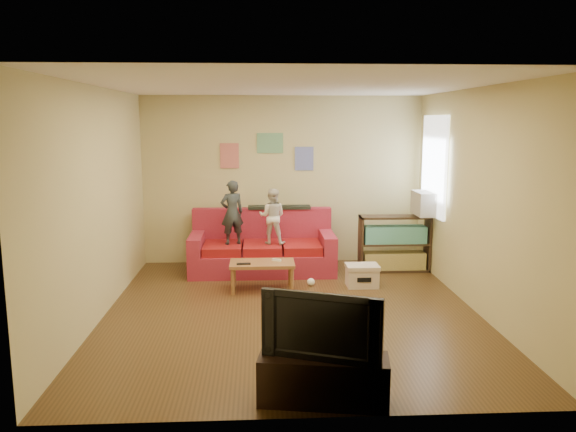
{
  "coord_description": "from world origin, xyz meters",
  "views": [
    {
      "loc": [
        -0.39,
        -6.56,
        2.3
      ],
      "look_at": [
        0.0,
        0.8,
        1.05
      ],
      "focal_mm": 35.0,
      "sensor_mm": 36.0,
      "label": 1
    }
  ],
  "objects_px": {
    "child_b": "(272,216)",
    "bookshelf": "(394,246)",
    "child_a": "(232,213)",
    "sofa": "(263,250)",
    "coffee_table": "(262,266)",
    "television": "(324,323)",
    "file_box": "(362,275)",
    "tv_stand": "(323,379)"
  },
  "relations": [
    {
      "from": "tv_stand",
      "to": "television",
      "type": "distance_m",
      "value": 0.48
    },
    {
      "from": "child_b",
      "to": "sofa",
      "type": "bearing_deg",
      "value": -38.57
    },
    {
      "from": "sofa",
      "to": "child_b",
      "type": "bearing_deg",
      "value": -49.85
    },
    {
      "from": "sofa",
      "to": "bookshelf",
      "type": "xyz_separation_m",
      "value": [
        2.04,
        -0.12,
        0.06
      ]
    },
    {
      "from": "bookshelf",
      "to": "coffee_table",
      "type": "bearing_deg",
      "value": -155.89
    },
    {
      "from": "child_a",
      "to": "bookshelf",
      "type": "distance_m",
      "value": 2.55
    },
    {
      "from": "child_b",
      "to": "bookshelf",
      "type": "xyz_separation_m",
      "value": [
        1.89,
        0.06,
        -0.5
      ]
    },
    {
      "from": "bookshelf",
      "to": "tv_stand",
      "type": "height_order",
      "value": "bookshelf"
    },
    {
      "from": "child_a",
      "to": "coffee_table",
      "type": "distance_m",
      "value": 1.14
    },
    {
      "from": "child_b",
      "to": "file_box",
      "type": "xyz_separation_m",
      "value": [
        1.24,
        -0.76,
        -0.72
      ]
    },
    {
      "from": "coffee_table",
      "to": "file_box",
      "type": "distance_m",
      "value": 1.42
    },
    {
      "from": "child_b",
      "to": "coffee_table",
      "type": "xyz_separation_m",
      "value": [
        -0.16,
        -0.86,
        -0.54
      ]
    },
    {
      "from": "child_b",
      "to": "bookshelf",
      "type": "distance_m",
      "value": 1.95
    },
    {
      "from": "coffee_table",
      "to": "bookshelf",
      "type": "relative_size",
      "value": 0.81
    },
    {
      "from": "child_a",
      "to": "child_b",
      "type": "bearing_deg",
      "value": 160.89
    },
    {
      "from": "child_a",
      "to": "coffee_table",
      "type": "bearing_deg",
      "value": 97.95
    },
    {
      "from": "child_b",
      "to": "file_box",
      "type": "relative_size",
      "value": 1.86
    },
    {
      "from": "television",
      "to": "child_b",
      "type": "bearing_deg",
      "value": 115.06
    },
    {
      "from": "child_b",
      "to": "bookshelf",
      "type": "relative_size",
      "value": 0.78
    },
    {
      "from": "sofa",
      "to": "child_a",
      "type": "xyz_separation_m",
      "value": [
        -0.45,
        -0.18,
        0.62
      ]
    },
    {
      "from": "sofa",
      "to": "coffee_table",
      "type": "relative_size",
      "value": 2.5
    },
    {
      "from": "child_a",
      "to": "bookshelf",
      "type": "bearing_deg",
      "value": 162.22
    },
    {
      "from": "file_box",
      "to": "sofa",
      "type": "bearing_deg",
      "value": 146.09
    },
    {
      "from": "child_a",
      "to": "file_box",
      "type": "xyz_separation_m",
      "value": [
        1.84,
        -0.76,
        -0.79
      ]
    },
    {
      "from": "coffee_table",
      "to": "bookshelf",
      "type": "bearing_deg",
      "value": 24.11
    },
    {
      "from": "child_b",
      "to": "television",
      "type": "distance_m",
      "value": 4.03
    },
    {
      "from": "sofa",
      "to": "bookshelf",
      "type": "height_order",
      "value": "sofa"
    },
    {
      "from": "file_box",
      "to": "television",
      "type": "relative_size",
      "value": 0.46
    },
    {
      "from": "child_b",
      "to": "television",
      "type": "xyz_separation_m",
      "value": [
        0.32,
        -4.01,
        -0.2
      ]
    },
    {
      "from": "tv_stand",
      "to": "coffee_table",
      "type": "bearing_deg",
      "value": 107.74
    },
    {
      "from": "child_b",
      "to": "coffee_table",
      "type": "distance_m",
      "value": 1.03
    },
    {
      "from": "coffee_table",
      "to": "tv_stand",
      "type": "height_order",
      "value": "tv_stand"
    },
    {
      "from": "child_b",
      "to": "coffee_table",
      "type": "relative_size",
      "value": 0.96
    },
    {
      "from": "coffee_table",
      "to": "television",
      "type": "bearing_deg",
      "value": -81.34
    },
    {
      "from": "bookshelf",
      "to": "file_box",
      "type": "relative_size",
      "value": 2.39
    },
    {
      "from": "coffee_table",
      "to": "tv_stand",
      "type": "bearing_deg",
      "value": -81.34
    },
    {
      "from": "sofa",
      "to": "file_box",
      "type": "distance_m",
      "value": 1.68
    },
    {
      "from": "television",
      "to": "bookshelf",
      "type": "bearing_deg",
      "value": 89.43
    },
    {
      "from": "coffee_table",
      "to": "television",
      "type": "xyz_separation_m",
      "value": [
        0.48,
        -3.15,
        0.34
      ]
    },
    {
      "from": "file_box",
      "to": "bookshelf",
      "type": "bearing_deg",
      "value": 51.66
    },
    {
      "from": "child_a",
      "to": "television",
      "type": "height_order",
      "value": "child_a"
    },
    {
      "from": "child_b",
      "to": "bookshelf",
      "type": "height_order",
      "value": "child_b"
    }
  ]
}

